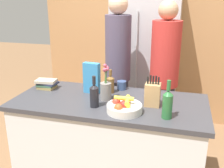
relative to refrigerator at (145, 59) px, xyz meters
name	(u,v)px	position (x,y,z in m)	size (l,w,h in m)	color
kitchen_island	(109,144)	(-0.11, -1.37, -0.53)	(1.71, 0.78, 0.90)	silver
back_wall_wood	(142,31)	(-0.11, 0.36, 0.32)	(2.91, 0.12, 2.60)	#AD7A4C
refrigerator	(145,59)	(0.00, 0.00, 0.00)	(0.85, 0.62, 1.96)	#B7B7BC
fruit_bowl	(124,107)	(0.07, -1.57, -0.03)	(0.28, 0.28, 0.12)	silver
knife_block	(153,94)	(0.27, -1.39, 0.02)	(0.13, 0.11, 0.27)	tan
flower_vase	(106,89)	(-0.14, -1.36, 0.02)	(0.10, 0.10, 0.33)	gray
cereal_box	(92,78)	(-0.32, -1.23, 0.07)	(0.16, 0.08, 0.29)	teal
coffee_mug	(122,85)	(-0.07, -1.06, -0.04)	(0.09, 0.12, 0.08)	#334770
book_stack	(47,84)	(-0.80, -1.23, -0.03)	(0.21, 0.17, 0.09)	#99844C
bottle_oil	(110,84)	(-0.15, -1.18, 0.01)	(0.07, 0.07, 0.23)	brown
bottle_vinegar	(167,104)	(0.41, -1.59, 0.04)	(0.08, 0.08, 0.30)	#286633
bottle_wine	(94,95)	(-0.19, -1.54, 0.03)	(0.07, 0.07, 0.27)	black
person_at_sink	(118,65)	(-0.22, -0.64, 0.06)	(0.29, 0.29, 1.80)	#383842
person_in_blue	(164,72)	(0.31, -0.63, 0.01)	(0.31, 0.31, 1.75)	#383842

